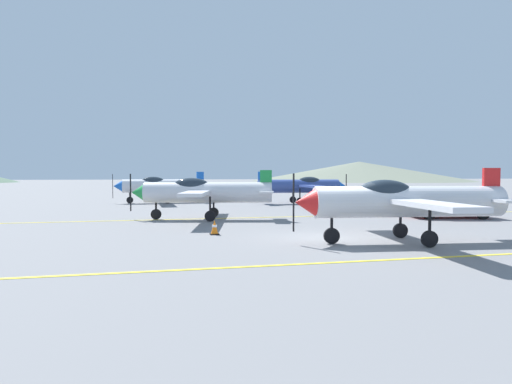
# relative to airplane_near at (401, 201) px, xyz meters

# --- Properties ---
(ground_plane) EXTENTS (400.00, 400.00, 0.00)m
(ground_plane) POSITION_rel_airplane_near_xyz_m (-2.27, 0.98, -1.47)
(ground_plane) COLOR slate
(apron_line_near) EXTENTS (80.00, 0.16, 0.01)m
(apron_line_near) POSITION_rel_airplane_near_xyz_m (-2.27, -2.74, -1.46)
(apron_line_near) COLOR yellow
(apron_line_near) RESTS_ON ground_plane
(apron_line_far) EXTENTS (80.00, 0.16, 0.01)m
(apron_line_far) POSITION_rel_airplane_near_xyz_m (-2.27, 9.77, -1.46)
(apron_line_far) COLOR yellow
(apron_line_far) RESTS_ON ground_plane
(airplane_near) EXTENTS (7.60, 8.73, 2.61)m
(airplane_near) POSITION_rel_airplane_near_xyz_m (0.00, 0.00, 0.00)
(airplane_near) COLOR silver
(airplane_near) RESTS_ON ground_plane
(airplane_mid) EXTENTS (7.63, 8.69, 2.61)m
(airplane_mid) POSITION_rel_airplane_near_xyz_m (-5.85, 9.51, 0.00)
(airplane_mid) COLOR silver
(airplane_mid) RESTS_ON ground_plane
(airplane_far) EXTENTS (7.56, 8.71, 2.61)m
(airplane_far) POSITION_rel_airplane_near_xyz_m (3.41, 20.28, 0.00)
(airplane_far) COLOR #33478C
(airplane_far) RESTS_ON ground_plane
(airplane_back) EXTENTS (7.54, 8.70, 2.61)m
(airplane_back) POSITION_rel_airplane_near_xyz_m (-7.83, 23.88, 0.00)
(airplane_back) COLOR silver
(airplane_back) RESTS_ON ground_plane
(car_sedan) EXTENTS (4.60, 2.76, 1.62)m
(car_sedan) POSITION_rel_airplane_near_xyz_m (7.31, 7.25, -0.62)
(car_sedan) COLOR red
(car_sedan) RESTS_ON ground_plane
(traffic_cone_side) EXTENTS (0.36, 0.36, 0.59)m
(traffic_cone_side) POSITION_rel_airplane_near_xyz_m (-6.04, 3.50, -1.18)
(traffic_cone_side) COLOR black
(traffic_cone_side) RESTS_ON ground_plane
(hill_centerleft) EXTENTS (79.25, 79.25, 7.09)m
(hill_centerleft) POSITION_rel_airplane_near_xyz_m (64.84, 134.23, 2.07)
(hill_centerleft) COLOR slate
(hill_centerleft) RESTS_ON ground_plane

